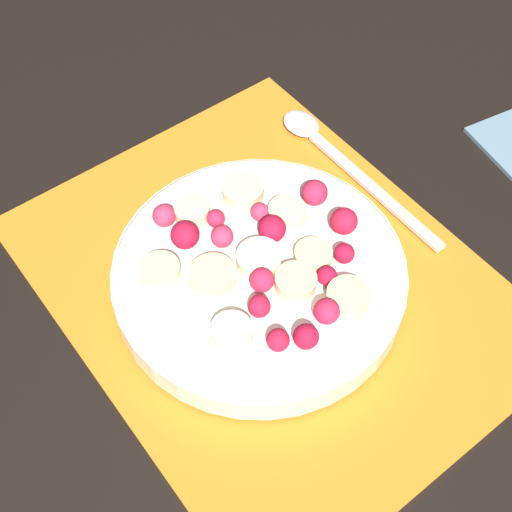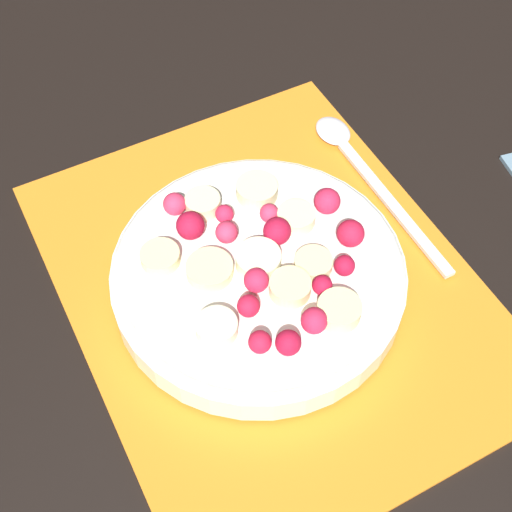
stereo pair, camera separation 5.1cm
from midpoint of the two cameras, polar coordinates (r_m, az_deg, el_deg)
name	(u,v)px [view 1 (the left image)]	position (r m, az deg, el deg)	size (l,w,h in m)	color
ground_plane	(268,284)	(0.54, -1.69, -2.41)	(3.00, 3.00, 0.00)	black
placemat	(268,281)	(0.54, -1.70, -2.23)	(0.37, 0.29, 0.01)	orange
fruit_bowl	(257,269)	(0.52, -2.74, -1.22)	(0.22, 0.22, 0.05)	silver
spoon	(329,149)	(0.62, 3.54, 8.40)	(0.19, 0.03, 0.01)	silver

